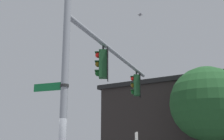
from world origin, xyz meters
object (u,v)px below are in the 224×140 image
street_name_sign (55,87)px  traffic_light_nearest_pole (103,64)px  traffic_light_mid_inner (136,85)px  bird_flying (140,15)px

street_name_sign → traffic_light_nearest_pole: bearing=-26.5°
traffic_light_mid_inner → bird_flying: bearing=-30.9°
traffic_light_nearest_pole → street_name_sign: traffic_light_nearest_pole is taller
traffic_light_nearest_pole → bird_flying: (4.62, -1.84, 4.09)m
street_name_sign → bird_flying: bearing=-23.4°
traffic_light_nearest_pole → traffic_light_mid_inner: size_ratio=1.00×
traffic_light_nearest_pole → street_name_sign: size_ratio=1.24×
street_name_sign → bird_flying: 9.41m
traffic_light_nearest_pole → bird_flying: 6.43m
traffic_light_nearest_pole → traffic_light_mid_inner: same height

